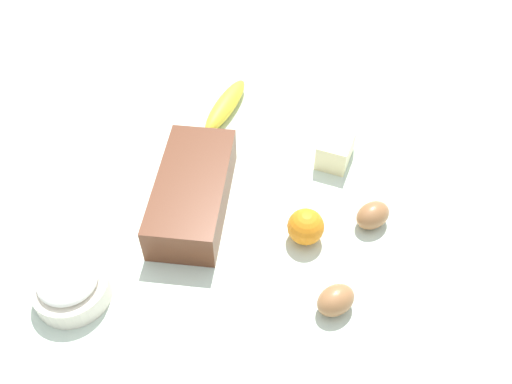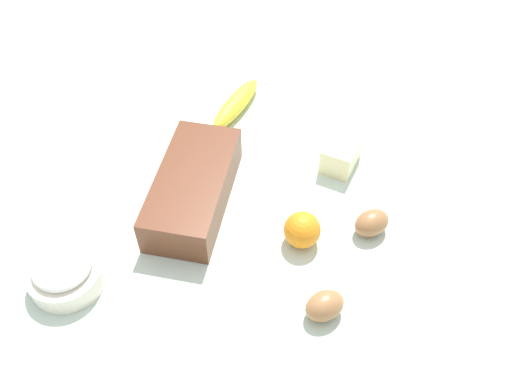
# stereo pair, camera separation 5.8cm
# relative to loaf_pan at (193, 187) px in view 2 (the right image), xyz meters

# --- Properties ---
(ground_plane) EXTENTS (2.40, 2.40, 0.02)m
(ground_plane) POSITION_rel_loaf_pan_xyz_m (0.04, -0.12, -0.05)
(ground_plane) COLOR silver
(loaf_pan) EXTENTS (0.30, 0.18, 0.08)m
(loaf_pan) POSITION_rel_loaf_pan_xyz_m (0.00, 0.00, 0.00)
(loaf_pan) COLOR brown
(loaf_pan) RESTS_ON ground_plane
(flour_bowl) EXTENTS (0.13, 0.13, 0.07)m
(flour_bowl) POSITION_rel_loaf_pan_xyz_m (-0.25, 0.12, -0.01)
(flour_bowl) COLOR silver
(flour_bowl) RESTS_ON ground_plane
(banana) EXTENTS (0.19, 0.06, 0.04)m
(banana) POSITION_rel_loaf_pan_xyz_m (0.28, 0.04, -0.02)
(banana) COLOR yellow
(banana) RESTS_ON ground_plane
(orange_fruit) EXTENTS (0.07, 0.07, 0.07)m
(orange_fruit) POSITION_rel_loaf_pan_xyz_m (-0.01, -0.23, -0.01)
(orange_fruit) COLOR orange
(orange_fruit) RESTS_ON ground_plane
(butter_block) EXTENTS (0.09, 0.07, 0.06)m
(butter_block) POSITION_rel_loaf_pan_xyz_m (0.21, -0.23, -0.01)
(butter_block) COLOR #F4EDB2
(butter_block) RESTS_ON ground_plane
(egg_near_butter) EXTENTS (0.09, 0.08, 0.05)m
(egg_near_butter) POSITION_rel_loaf_pan_xyz_m (0.06, -0.34, -0.02)
(egg_near_butter) COLOR #9B683F
(egg_near_butter) RESTS_ON ground_plane
(egg_beside_bowl) EXTENTS (0.09, 0.08, 0.05)m
(egg_beside_bowl) POSITION_rel_loaf_pan_xyz_m (-0.14, -0.31, -0.02)
(egg_beside_bowl) COLOR #A16C41
(egg_beside_bowl) RESTS_ON ground_plane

